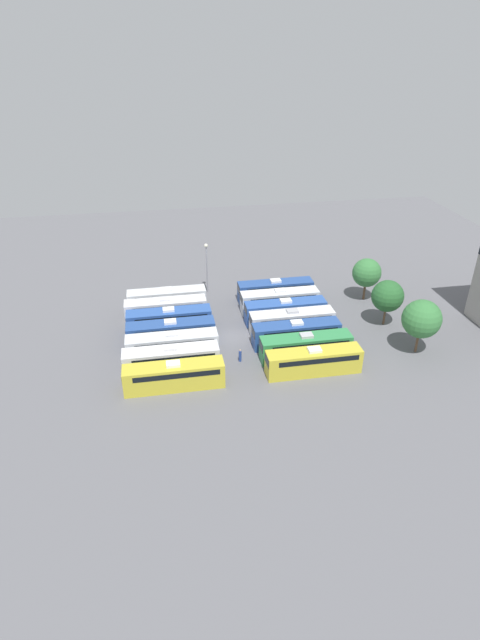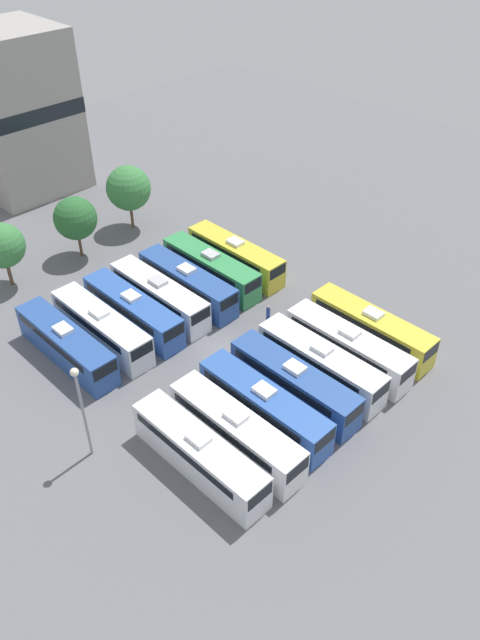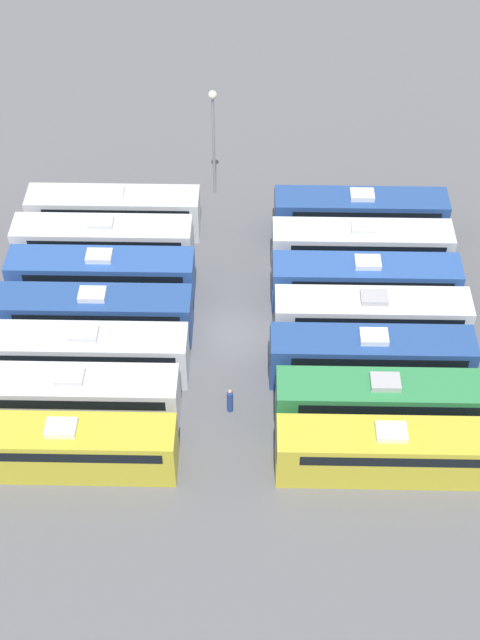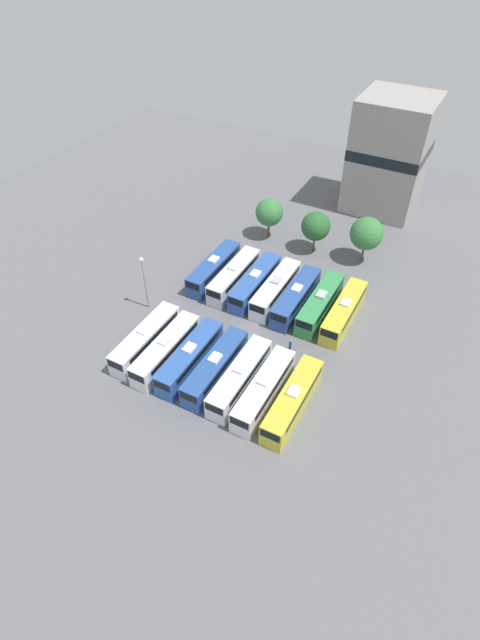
{
  "view_description": "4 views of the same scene",
  "coord_description": "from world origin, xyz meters",
  "px_view_note": "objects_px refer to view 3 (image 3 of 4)",
  "views": [
    {
      "loc": [
        58.34,
        -9.14,
        35.68
      ],
      "look_at": [
        0.22,
        1.22,
        2.73
      ],
      "focal_mm": 28.0,
      "sensor_mm": 36.0,
      "label": 1
    },
    {
      "loc": [
        -28.31,
        -30.55,
        35.88
      ],
      "look_at": [
        1.68,
        -0.45,
        2.82
      ],
      "focal_mm": 35.0,
      "sensor_mm": 36.0,
      "label": 2
    },
    {
      "loc": [
        38.54,
        1.39,
        39.38
      ],
      "look_at": [
        1.25,
        0.67,
        2.53
      ],
      "focal_mm": 50.0,
      "sensor_mm": 36.0,
      "label": 3
    },
    {
      "loc": [
        21.52,
        -41.84,
        45.45
      ],
      "look_at": [
        -0.99,
        -0.14,
        2.39
      ],
      "focal_mm": 28.0,
      "sensor_mm": 36.0,
      "label": 4
    }
  ],
  "objects_px": {
    "bus_7": "(361,214)",
    "bus_13": "(388,451)",
    "worker_person": "(230,401)",
    "bus_12": "(383,401)",
    "bus_11": "(372,356)",
    "bus_0": "(115,211)",
    "bus_3": "(96,314)",
    "bus_2": "(102,275)",
    "bus_1": "(104,242)",
    "light_pole": "(213,126)",
    "bus_10": "(372,317)",
    "bus_6": "(66,447)",
    "bus_8": "(362,246)",
    "bus_5": "(74,396)",
    "bus_4": "(88,353)",
    "bus_9": "(366,281)"
  },
  "relations": [
    {
      "from": "bus_11",
      "to": "bus_0",
      "type": "bearing_deg",
      "value": -128.82
    },
    {
      "from": "bus_5",
      "to": "bus_8",
      "type": "xyz_separation_m",
      "value": [
        -13.21,
        17.0,
        0.0
      ]
    },
    {
      "from": "bus_1",
      "to": "bus_2",
      "type": "distance_m",
      "value": 3.31
    },
    {
      "from": "bus_10",
      "to": "bus_12",
      "type": "xyz_separation_m",
      "value": [
        6.65,
        0.02,
        0.0
      ]
    },
    {
      "from": "bus_10",
      "to": "bus_12",
      "type": "relative_size",
      "value": 1.0
    },
    {
      "from": "bus_5",
      "to": "bus_13",
      "type": "height_order",
      "value": "same"
    },
    {
      "from": "bus_2",
      "to": "bus_9",
      "type": "height_order",
      "value": "same"
    },
    {
      "from": "bus_5",
      "to": "bus_6",
      "type": "distance_m",
      "value": 3.52
    },
    {
      "from": "bus_0",
      "to": "bus_3",
      "type": "xyz_separation_m",
      "value": [
        10.09,
        0.05,
        0.0
      ]
    },
    {
      "from": "bus_11",
      "to": "bus_12",
      "type": "bearing_deg",
      "value": 5.19
    },
    {
      "from": "bus_10",
      "to": "bus_4",
      "type": "bearing_deg",
      "value": -78.73
    },
    {
      "from": "bus_10",
      "to": "bus_12",
      "type": "bearing_deg",
      "value": 0.15
    },
    {
      "from": "bus_4",
      "to": "bus_7",
      "type": "relative_size",
      "value": 1.0
    },
    {
      "from": "bus_12",
      "to": "worker_person",
      "type": "xyz_separation_m",
      "value": [
        -0.61,
        -8.46,
        -0.9
      ]
    },
    {
      "from": "bus_9",
      "to": "bus_10",
      "type": "height_order",
      "value": "same"
    },
    {
      "from": "bus_10",
      "to": "bus_13",
      "type": "bearing_deg",
      "value": -0.04
    },
    {
      "from": "bus_3",
      "to": "bus_13",
      "type": "distance_m",
      "value": 19.51
    },
    {
      "from": "bus_13",
      "to": "bus_12",
      "type": "bearing_deg",
      "value": 179.6
    },
    {
      "from": "bus_1",
      "to": "light_pole",
      "type": "height_order",
      "value": "light_pole"
    },
    {
      "from": "bus_12",
      "to": "bus_3",
      "type": "bearing_deg",
      "value": -111.48
    },
    {
      "from": "bus_2",
      "to": "bus_12",
      "type": "height_order",
      "value": "same"
    },
    {
      "from": "bus_1",
      "to": "light_pole",
      "type": "relative_size",
      "value": 1.41
    },
    {
      "from": "bus_10",
      "to": "worker_person",
      "type": "bearing_deg",
      "value": -54.39
    },
    {
      "from": "bus_6",
      "to": "bus_8",
      "type": "xyz_separation_m",
      "value": [
        -16.72,
        16.88,
        0.0
      ]
    },
    {
      "from": "worker_person",
      "to": "bus_12",
      "type": "bearing_deg",
      "value": 85.9
    },
    {
      "from": "bus_7",
      "to": "bus_11",
      "type": "relative_size",
      "value": 1.0
    },
    {
      "from": "bus_13",
      "to": "worker_person",
      "type": "bearing_deg",
      "value": -115.43
    },
    {
      "from": "bus_5",
      "to": "bus_8",
      "type": "distance_m",
      "value": 21.53
    },
    {
      "from": "bus_0",
      "to": "light_pole",
      "type": "relative_size",
      "value": 1.41
    },
    {
      "from": "worker_person",
      "to": "light_pole",
      "type": "relative_size",
      "value": 0.21
    },
    {
      "from": "bus_7",
      "to": "bus_8",
      "type": "height_order",
      "value": "same"
    },
    {
      "from": "bus_1",
      "to": "bus_9",
      "type": "relative_size",
      "value": 1.0
    },
    {
      "from": "bus_10",
      "to": "light_pole",
      "type": "xyz_separation_m",
      "value": [
        -14.7,
        -10.14,
        3.9
      ]
    },
    {
      "from": "bus_7",
      "to": "bus_13",
      "type": "xyz_separation_m",
      "value": [
        20.16,
        -0.09,
        0.0
      ]
    },
    {
      "from": "worker_person",
      "to": "bus_2",
      "type": "bearing_deg",
      "value": -138.64
    },
    {
      "from": "bus_8",
      "to": "worker_person",
      "type": "bearing_deg",
      "value": -33.41
    },
    {
      "from": "bus_8",
      "to": "worker_person",
      "type": "height_order",
      "value": "bus_8"
    },
    {
      "from": "bus_2",
      "to": "bus_5",
      "type": "distance_m",
      "value": 10.06
    },
    {
      "from": "worker_person",
      "to": "bus_4",
      "type": "bearing_deg",
      "value": -107.96
    },
    {
      "from": "bus_0",
      "to": "bus_13",
      "type": "height_order",
      "value": "same"
    },
    {
      "from": "bus_4",
      "to": "bus_5",
      "type": "bearing_deg",
      "value": -5.57
    },
    {
      "from": "bus_0",
      "to": "bus_1",
      "type": "height_order",
      "value": "same"
    },
    {
      "from": "bus_11",
      "to": "bus_13",
      "type": "bearing_deg",
      "value": 2.4
    },
    {
      "from": "bus_9",
      "to": "bus_11",
      "type": "xyz_separation_m",
      "value": [
        6.43,
        -0.18,
        0.0
      ]
    },
    {
      "from": "bus_1",
      "to": "bus_4",
      "type": "bearing_deg",
      "value": 1.99
    },
    {
      "from": "bus_4",
      "to": "worker_person",
      "type": "bearing_deg",
      "value": 72.04
    },
    {
      "from": "bus_6",
      "to": "bus_10",
      "type": "bearing_deg",
      "value": 120.8
    },
    {
      "from": "bus_4",
      "to": "bus_11",
      "type": "height_order",
      "value": "same"
    },
    {
      "from": "bus_10",
      "to": "bus_11",
      "type": "height_order",
      "value": "same"
    },
    {
      "from": "bus_7",
      "to": "worker_person",
      "type": "bearing_deg",
      "value": -27.83
    }
  ]
}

